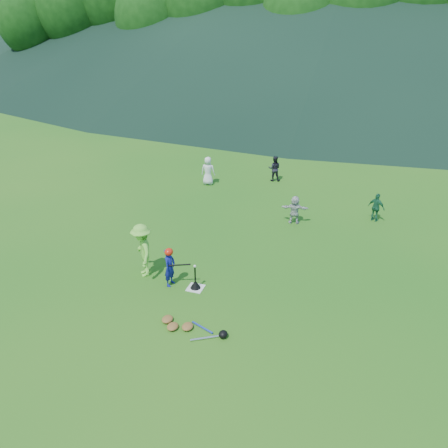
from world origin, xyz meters
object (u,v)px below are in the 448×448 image
adult_coach (142,250)px  fielder_c (376,207)px  fielder_b (274,169)px  equipment_pile (187,327)px  batter_child (170,267)px  home_plate (196,288)px  fielder_d (295,210)px  fielder_a (208,171)px  batting_tee (195,284)px

adult_coach → fielder_c: bearing=96.4°
fielder_b → equipment_pile: fielder_b is taller
batter_child → fielder_b: 9.53m
home_plate → fielder_b: size_ratio=0.38×
fielder_c → fielder_d: (-2.85, -1.19, -0.01)m
home_plate → equipment_pile: 1.79m
adult_coach → home_plate: bearing=46.5°
home_plate → equipment_pile: (0.49, -1.72, 0.06)m
fielder_c → fielder_d: fielder_c is taller
fielder_a → equipment_pile: (3.15, -9.71, -0.58)m
equipment_pile → fielder_c: bearing=62.6°
adult_coach → batting_tee: adult_coach is taller
fielder_b → equipment_pile: size_ratio=0.66×
batter_child → fielder_c: (5.44, 6.44, -0.03)m
home_plate → fielder_b: 9.46m
adult_coach → fielder_c: adult_coach is taller
fielder_b → equipment_pile: (0.41, -11.16, -0.53)m
home_plate → fielder_d: (1.84, 5.20, 0.53)m
fielder_d → equipment_pile: size_ratio=0.60×
adult_coach → fielder_b: (1.82, 9.26, -0.23)m
fielder_a → fielder_c: size_ratio=1.18×
fielder_c → batting_tee: 7.93m
fielder_c → equipment_pile: bearing=87.6°
home_plate → fielder_a: (-2.66, 7.99, 0.63)m
home_plate → fielder_c: fielder_c is taller
fielder_c → fielder_d: 3.09m
home_plate → batting_tee: size_ratio=0.66×
adult_coach → fielder_d: size_ratio=1.53×
adult_coach → batting_tee: bearing=46.5°
home_plate → fielder_b: fielder_b is taller
batter_child → fielder_a: size_ratio=0.90×
adult_coach → batting_tee: (1.74, -0.18, -0.70)m
fielder_c → batting_tee: size_ratio=1.61×
fielder_a → fielder_c: 7.53m
equipment_pile → fielder_b: bearing=92.1°
home_plate → batter_child: size_ratio=0.39×
fielder_a → batting_tee: 8.44m
fielder_d → equipment_pile: bearing=70.8°
home_plate → fielder_b: bearing=89.5°
fielder_a → fielder_d: 5.30m
fielder_b → fielder_a: bearing=15.7°
batter_child → batting_tee: (0.76, 0.05, -0.45)m
fielder_a → batter_child: bearing=96.7°
fielder_a → fielder_d: size_ratio=1.19×
home_plate → batting_tee: batting_tee is taller
fielder_a → batting_tee: (2.66, -7.99, -0.52)m
batting_tee → fielder_a: bearing=108.4°
batting_tee → equipment_pile: 1.79m
adult_coach → fielder_d: adult_coach is taller
home_plate → fielder_d: fielder_d is taller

